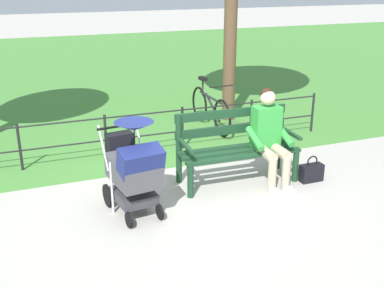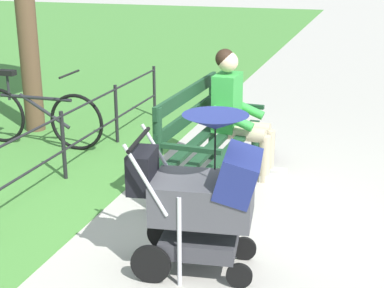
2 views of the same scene
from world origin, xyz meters
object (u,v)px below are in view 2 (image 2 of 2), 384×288
handbag (266,147)px  stroller (204,193)px  bicycle (37,116)px  park_bench (205,133)px  person_on_bench (238,110)px

handbag → stroller: bearing=0.5°
stroller → bicycle: 3.36m
park_bench → handbag: size_ratio=4.37×
person_on_bench → park_bench: bearing=-30.5°
park_bench → bicycle: bearing=-104.2°
park_bench → stroller: 1.58m
park_bench → handbag: (-0.95, 0.42, -0.40)m
person_on_bench → handbag: (-0.57, 0.20, -0.55)m
person_on_bench → bicycle: bearing=-94.2°
person_on_bench → stroller: 1.91m
park_bench → bicycle: 2.27m
person_on_bench → handbag: bearing=160.7°
person_on_bench → handbag: size_ratio=3.45×
stroller → bicycle: bearing=-128.1°
person_on_bench → bicycle: size_ratio=0.77×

